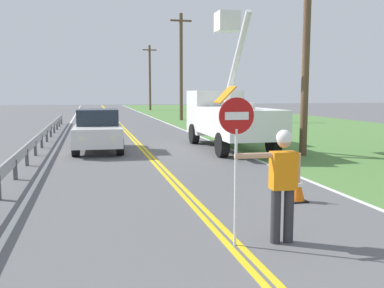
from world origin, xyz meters
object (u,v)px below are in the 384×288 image
at_px(stop_sign_paddle, 236,138).
at_px(oncoming_sedan_nearest, 98,131).
at_px(utility_pole_far, 150,77).
at_px(flagger_worker, 282,179).
at_px(utility_pole_near, 306,40).
at_px(traffic_cone_lead, 297,186).
at_px(utility_pole_mid, 181,65).
at_px(utility_bucket_truck, 227,115).

relative_size(stop_sign_paddle, oncoming_sedan_nearest, 0.56).
height_order(stop_sign_paddle, utility_pole_far, utility_pole_far).
distance_m(flagger_worker, utility_pole_near, 10.33).
height_order(oncoming_sedan_nearest, traffic_cone_lead, oncoming_sedan_nearest).
bearing_deg(utility_pole_far, oncoming_sedan_nearest, -101.10).
xyz_separation_m(stop_sign_paddle, oncoming_sedan_nearest, (-1.85, 11.51, -0.88)).
relative_size(flagger_worker, utility_pole_mid, 0.21).
xyz_separation_m(flagger_worker, oncoming_sedan_nearest, (-2.62, 11.55, -0.21)).
xyz_separation_m(flagger_worker, utility_pole_far, (4.82, 49.45, 3.30)).
distance_m(oncoming_sedan_nearest, utility_pole_far, 38.78).
bearing_deg(utility_pole_far, utility_bucket_truck, -93.01).
distance_m(flagger_worker, utility_bucket_truck, 11.72).
xyz_separation_m(utility_pole_near, utility_pole_mid, (-0.24, 20.90, 0.31)).
distance_m(utility_pole_far, traffic_cone_lead, 47.43).
height_order(utility_pole_near, utility_pole_mid, utility_pole_mid).
distance_m(flagger_worker, oncoming_sedan_nearest, 11.85).
xyz_separation_m(flagger_worker, utility_pole_mid, (4.66, 29.39, 3.57)).
height_order(stop_sign_paddle, utility_pole_mid, utility_pole_mid).
bearing_deg(utility_pole_near, oncoming_sedan_nearest, 157.88).
height_order(flagger_worker, utility_pole_far, utility_pole_far).
height_order(oncoming_sedan_nearest, utility_pole_near, utility_pole_near).
height_order(flagger_worker, utility_pole_mid, utility_pole_mid).
xyz_separation_m(oncoming_sedan_nearest, utility_pole_mid, (7.28, 17.84, 3.78)).
relative_size(utility_pole_near, utility_pole_mid, 0.93).
relative_size(flagger_worker, utility_pole_far, 0.22).
distance_m(stop_sign_paddle, oncoming_sedan_nearest, 11.69).
height_order(flagger_worker, utility_bucket_truck, utility_bucket_truck).
bearing_deg(traffic_cone_lead, utility_pole_mid, 83.28).
relative_size(oncoming_sedan_nearest, traffic_cone_lead, 5.94).
bearing_deg(utility_pole_near, flagger_worker, -119.99).
bearing_deg(utility_pole_mid, oncoming_sedan_nearest, -112.20).
bearing_deg(stop_sign_paddle, flagger_worker, -3.13).
bearing_deg(utility_pole_mid, utility_pole_far, 89.56).
relative_size(stop_sign_paddle, utility_pole_mid, 0.26).
bearing_deg(utility_pole_far, flagger_worker, -95.56).
bearing_deg(traffic_cone_lead, utility_pole_far, 85.94).
xyz_separation_m(flagger_worker, traffic_cone_lead, (1.47, 2.32, -0.71)).
distance_m(oncoming_sedan_nearest, traffic_cone_lead, 10.11).
xyz_separation_m(flagger_worker, utility_bucket_truck, (2.82, 11.37, 0.38)).
height_order(flagger_worker, utility_pole_near, utility_pole_near).
relative_size(utility_pole_mid, traffic_cone_lead, 12.65).
xyz_separation_m(utility_pole_near, utility_pole_far, (-0.09, 40.96, 0.05)).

